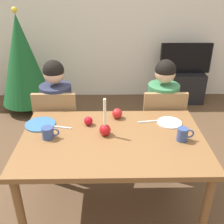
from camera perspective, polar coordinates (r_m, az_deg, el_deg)
ground_plane at (r=2.52m, az=0.08°, el=-20.05°), size 7.68×7.68×0.00m
back_wall at (r=4.35m, az=-0.57°, el=19.93°), size 6.40×0.10×2.60m
dining_table at (r=2.08m, az=0.09°, el=-7.51°), size 1.40×0.90×0.75m
chair_left at (r=2.72m, az=-11.34°, el=-2.86°), size 0.40×0.40×0.90m
chair_right at (r=2.73m, az=10.42°, el=-2.69°), size 0.40×0.40×0.90m
person_left_child at (r=2.72m, az=-11.34°, el=-1.47°), size 0.30×0.30×1.17m
person_right_child at (r=2.73m, az=10.39°, el=-1.30°), size 0.30×0.30×1.17m
tv_stand at (r=4.49m, az=14.73°, el=5.25°), size 0.64×0.40×0.48m
tv at (r=4.34m, az=15.46°, el=11.00°), size 0.79×0.05×0.46m
christmas_tree at (r=4.06m, az=-18.60°, el=10.43°), size 0.73×0.73×1.49m
candle_centerpiece at (r=2.04m, az=-1.51°, el=-3.38°), size 0.09×0.09×0.31m
plate_left at (r=2.28m, az=-15.05°, el=-2.54°), size 0.25×0.25×0.01m
plate_right at (r=2.28m, az=12.17°, el=-2.23°), size 0.20×0.20×0.01m
mug_left at (r=2.07m, az=-13.46°, el=-4.34°), size 0.13×0.09×0.09m
mug_right at (r=2.05m, az=14.91°, el=-4.63°), size 0.13×0.08×0.10m
fork_left at (r=2.21m, az=-10.84°, el=-3.20°), size 0.18×0.05×0.01m
fork_right at (r=2.27m, az=7.71°, el=-2.03°), size 0.18×0.04×0.01m
apple_near_candle at (r=2.29m, az=1.11°, el=-0.32°), size 0.09×0.09×0.09m
apple_by_left_plate at (r=2.20m, az=-5.07°, el=-1.91°), size 0.07×0.07×0.07m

